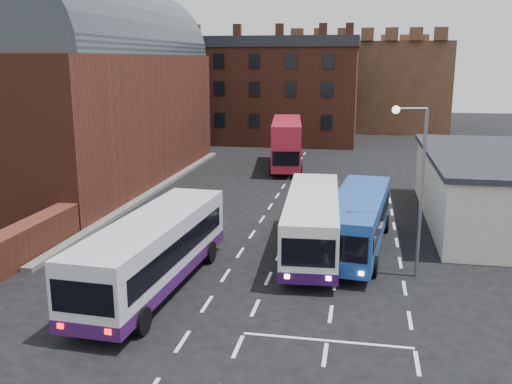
% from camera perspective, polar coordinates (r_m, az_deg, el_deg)
% --- Properties ---
extents(ground, '(180.00, 180.00, 0.00)m').
position_cam_1_polar(ground, '(24.35, -4.43, -10.35)').
color(ground, black).
extents(railway_station, '(12.00, 28.00, 16.00)m').
position_cam_1_polar(railway_station, '(47.67, -16.33, 10.15)').
color(railway_station, '#602B1E').
rests_on(railway_station, ground).
extents(forecourt_wall, '(1.20, 10.00, 1.80)m').
position_cam_1_polar(forecourt_wall, '(29.86, -22.75, -5.04)').
color(forecourt_wall, '#602B1E').
rests_on(forecourt_wall, ground).
extents(brick_terrace, '(22.00, 10.00, 11.00)m').
position_cam_1_polar(brick_terrace, '(68.71, 0.64, 9.64)').
color(brick_terrace, brown).
rests_on(brick_terrace, ground).
extents(castle_keep, '(22.00, 22.00, 12.00)m').
position_cam_1_polar(castle_keep, '(87.61, 10.87, 10.49)').
color(castle_keep, brown).
rests_on(castle_keep, ground).
extents(bus_white_outbound, '(3.40, 11.62, 3.13)m').
position_cam_1_polar(bus_white_outbound, '(24.81, -10.20, -5.49)').
color(bus_white_outbound, silver).
rests_on(bus_white_outbound, ground).
extents(bus_white_inbound, '(3.31, 11.24, 3.03)m').
position_cam_1_polar(bus_white_inbound, '(29.01, 5.64, -2.73)').
color(bus_white_inbound, silver).
rests_on(bus_white_inbound, ground).
extents(bus_blue, '(3.58, 10.91, 2.92)m').
position_cam_1_polar(bus_blue, '(29.70, 10.13, -2.63)').
color(bus_blue, '#1B469A').
rests_on(bus_blue, ground).
extents(bus_red_double, '(3.83, 11.14, 4.37)m').
position_cam_1_polar(bus_red_double, '(51.82, 3.07, 4.94)').
color(bus_red_double, '#AB1B2F').
rests_on(bus_red_double, ground).
extents(street_lamp, '(1.56, 0.50, 7.75)m').
position_cam_1_polar(street_lamp, '(26.01, 15.75, 1.53)').
color(street_lamp, slate).
rests_on(street_lamp, ground).
extents(pedestrian_beige, '(1.07, 0.98, 1.79)m').
position_cam_1_polar(pedestrian_beige, '(24.02, -15.87, -8.87)').
color(pedestrian_beige, beige).
rests_on(pedestrian_beige, ground).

